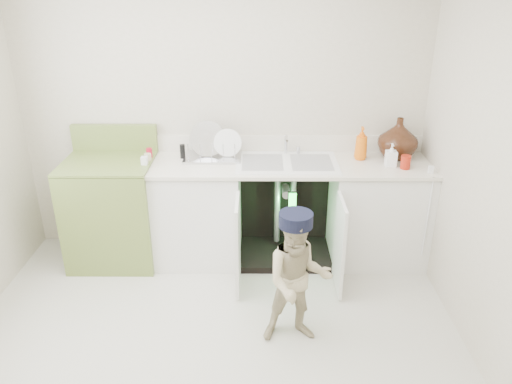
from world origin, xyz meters
TOP-DOWN VIEW (x-y plane):
  - ground at (0.00, 0.00)m, footprint 3.50×3.50m
  - room_shell at (0.00, 0.00)m, footprint 6.00×5.50m
  - counter_run at (0.59, 1.21)m, footprint 2.44×1.02m
  - avocado_stove at (-0.95, 1.18)m, footprint 0.74×0.65m
  - repair_worker at (0.58, 0.10)m, footprint 0.49×0.96m

SIDE VIEW (x-z plane):
  - ground at x=0.00m, z-range 0.00..0.00m
  - avocado_stove at x=-0.95m, z-range -0.10..1.05m
  - counter_run at x=0.59m, z-range -0.14..1.10m
  - repair_worker at x=0.58m, z-range 0.00..0.97m
  - room_shell at x=0.00m, z-range 0.62..1.88m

